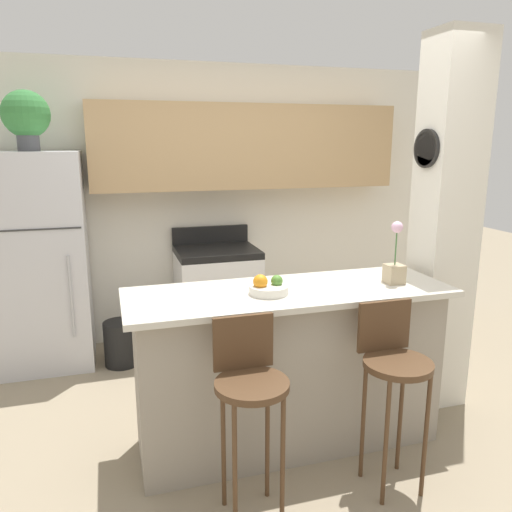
{
  "coord_description": "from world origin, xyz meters",
  "views": [
    {
      "loc": [
        -1.0,
        -2.65,
        1.85
      ],
      "look_at": [
        0.0,
        0.69,
        1.05
      ],
      "focal_mm": 35.0,
      "sensor_mm": 36.0,
      "label": 1
    }
  ],
  "objects_px": {
    "refrigerator": "(41,262)",
    "fruit_bowl": "(268,287)",
    "bar_stool_right": "(394,367)",
    "potted_plant_on_fridge": "(26,116)",
    "stove_range": "(218,296)",
    "orchid_vase": "(395,264)",
    "bar_stool_left": "(250,388)",
    "trash_bin": "(121,343)"
  },
  "relations": [
    {
      "from": "stove_range",
      "to": "potted_plant_on_fridge",
      "type": "height_order",
      "value": "potted_plant_on_fridge"
    },
    {
      "from": "orchid_vase",
      "to": "trash_bin",
      "type": "distance_m",
      "value": 2.41
    },
    {
      "from": "bar_stool_left",
      "to": "trash_bin",
      "type": "distance_m",
      "value": 2.12
    },
    {
      "from": "bar_stool_left",
      "to": "trash_bin",
      "type": "xyz_separation_m",
      "value": [
        -0.57,
        1.98,
        -0.5
      ]
    },
    {
      "from": "orchid_vase",
      "to": "stove_range",
      "type": "bearing_deg",
      "value": 113.27
    },
    {
      "from": "bar_stool_right",
      "to": "potted_plant_on_fridge",
      "type": "distance_m",
      "value": 3.22
    },
    {
      "from": "bar_stool_right",
      "to": "potted_plant_on_fridge",
      "type": "height_order",
      "value": "potted_plant_on_fridge"
    },
    {
      "from": "fruit_bowl",
      "to": "trash_bin",
      "type": "relative_size",
      "value": 0.6
    },
    {
      "from": "orchid_vase",
      "to": "refrigerator",
      "type": "bearing_deg",
      "value": 142.37
    },
    {
      "from": "refrigerator",
      "to": "bar_stool_right",
      "type": "height_order",
      "value": "refrigerator"
    },
    {
      "from": "potted_plant_on_fridge",
      "to": "orchid_vase",
      "type": "height_order",
      "value": "potted_plant_on_fridge"
    },
    {
      "from": "stove_range",
      "to": "orchid_vase",
      "type": "relative_size",
      "value": 2.78
    },
    {
      "from": "bar_stool_right",
      "to": "trash_bin",
      "type": "distance_m",
      "value": 2.45
    },
    {
      "from": "potted_plant_on_fridge",
      "to": "fruit_bowl",
      "type": "distance_m",
      "value": 2.42
    },
    {
      "from": "bar_stool_left",
      "to": "orchid_vase",
      "type": "xyz_separation_m",
      "value": [
        1.06,
        0.47,
        0.43
      ]
    },
    {
      "from": "refrigerator",
      "to": "bar_stool_right",
      "type": "xyz_separation_m",
      "value": [
        1.95,
        -2.18,
        -0.2
      ]
    },
    {
      "from": "fruit_bowl",
      "to": "refrigerator",
      "type": "bearing_deg",
      "value": 129.57
    },
    {
      "from": "bar_stool_left",
      "to": "fruit_bowl",
      "type": "bearing_deg",
      "value": 62.62
    },
    {
      "from": "stove_range",
      "to": "trash_bin",
      "type": "relative_size",
      "value": 2.82
    },
    {
      "from": "bar_stool_left",
      "to": "bar_stool_right",
      "type": "height_order",
      "value": "same"
    },
    {
      "from": "refrigerator",
      "to": "bar_stool_left",
      "type": "distance_m",
      "value": 2.47
    },
    {
      "from": "refrigerator",
      "to": "orchid_vase",
      "type": "distance_m",
      "value": 2.81
    },
    {
      "from": "bar_stool_right",
      "to": "fruit_bowl",
      "type": "distance_m",
      "value": 0.8
    },
    {
      "from": "bar_stool_left",
      "to": "orchid_vase",
      "type": "distance_m",
      "value": 1.23
    },
    {
      "from": "stove_range",
      "to": "potted_plant_on_fridge",
      "type": "xyz_separation_m",
      "value": [
        -1.48,
        -0.01,
        1.58
      ]
    },
    {
      "from": "bar_stool_left",
      "to": "fruit_bowl",
      "type": "height_order",
      "value": "fruit_bowl"
    },
    {
      "from": "bar_stool_right",
      "to": "fruit_bowl",
      "type": "bearing_deg",
      "value": 138.96
    },
    {
      "from": "fruit_bowl",
      "to": "stove_range",
      "type": "bearing_deg",
      "value": 87.62
    },
    {
      "from": "refrigerator",
      "to": "orchid_vase",
      "type": "relative_size",
      "value": 4.62
    },
    {
      "from": "bar_stool_right",
      "to": "potted_plant_on_fridge",
      "type": "bearing_deg",
      "value": 131.89
    },
    {
      "from": "bar_stool_right",
      "to": "orchid_vase",
      "type": "distance_m",
      "value": 0.69
    },
    {
      "from": "trash_bin",
      "to": "potted_plant_on_fridge",
      "type": "bearing_deg",
      "value": 161.24
    },
    {
      "from": "refrigerator",
      "to": "fruit_bowl",
      "type": "bearing_deg",
      "value": -50.43
    },
    {
      "from": "refrigerator",
      "to": "stove_range",
      "type": "bearing_deg",
      "value": 0.58
    },
    {
      "from": "fruit_bowl",
      "to": "bar_stool_left",
      "type": "bearing_deg",
      "value": -117.38
    },
    {
      "from": "refrigerator",
      "to": "stove_range",
      "type": "xyz_separation_m",
      "value": [
        1.48,
        0.02,
        -0.43
      ]
    },
    {
      "from": "stove_range",
      "to": "orchid_vase",
      "type": "height_order",
      "value": "orchid_vase"
    },
    {
      "from": "trash_bin",
      "to": "refrigerator",
      "type": "bearing_deg",
      "value": 161.25
    },
    {
      "from": "stove_range",
      "to": "bar_stool_right",
      "type": "distance_m",
      "value": 2.25
    },
    {
      "from": "stove_range",
      "to": "orchid_vase",
      "type": "bearing_deg",
      "value": -66.73
    },
    {
      "from": "stove_range",
      "to": "bar_stool_left",
      "type": "distance_m",
      "value": 2.22
    },
    {
      "from": "refrigerator",
      "to": "orchid_vase",
      "type": "height_order",
      "value": "refrigerator"
    }
  ]
}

